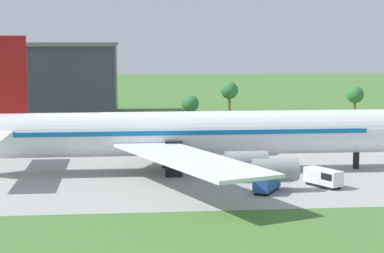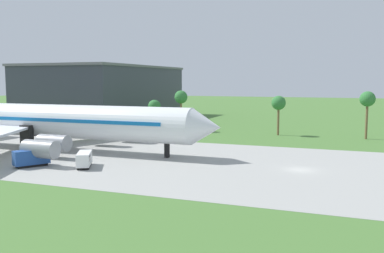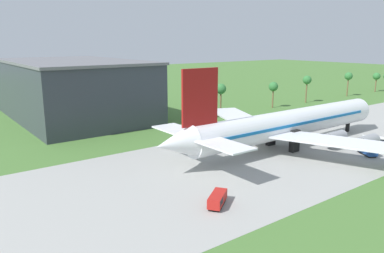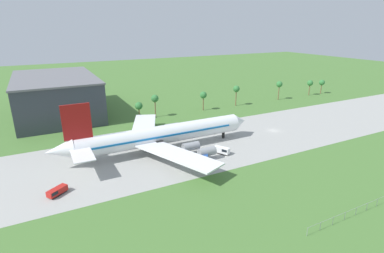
% 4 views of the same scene
% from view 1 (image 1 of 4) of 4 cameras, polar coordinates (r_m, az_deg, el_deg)
% --- Properties ---
extents(jet_airliner, '(73.70, 62.40, 20.24)m').
position_cam_1_polar(jet_airliner, '(103.23, -0.75, -0.60)').
color(jet_airliner, white).
rests_on(jet_airliner, ground_plane).
extents(fuel_truck, '(4.52, 5.76, 2.71)m').
position_cam_1_polar(fuel_truck, '(90.73, 6.20, -4.47)').
color(fuel_truck, black).
rests_on(fuel_truck, ground_plane).
extents(catering_van, '(4.47, 5.91, 2.41)m').
position_cam_1_polar(catering_van, '(94.98, 10.80, -4.13)').
color(catering_van, black).
rests_on(catering_van, ground_plane).
extents(terminal_building, '(36.72, 61.20, 19.16)m').
position_cam_1_polar(terminal_building, '(170.29, -12.30, 3.57)').
color(terminal_building, '#333842').
rests_on(terminal_building, ground_plane).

